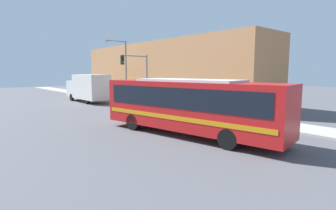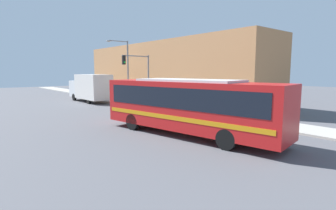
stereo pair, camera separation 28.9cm
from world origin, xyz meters
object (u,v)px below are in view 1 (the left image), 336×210
street_lamp (123,66)px  pedestrian_near_corner (188,100)px  fire_hydrant (216,112)px  parking_meter (162,100)px  pedestrian_mid_block (190,101)px  traffic_light_pole (138,71)px  city_bus (189,103)px  delivery_truck (88,87)px

street_lamp → pedestrian_near_corner: size_ratio=4.15×
fire_hydrant → pedestrian_near_corner: bearing=73.7°
pedestrian_near_corner → parking_meter: bearing=118.0°
pedestrian_mid_block → traffic_light_pole: bearing=107.9°
traffic_light_pole → parking_meter: (0.96, -2.75, -2.85)m
city_bus → pedestrian_mid_block: (6.70, 6.50, -0.96)m
fire_hydrant → city_bus: bearing=-155.8°
city_bus → street_lamp: (5.68, 16.60, 2.54)m
city_bus → delivery_truck: bearing=72.9°
city_bus → fire_hydrant: bearing=15.0°
delivery_truck → pedestrian_near_corner: size_ratio=4.54×
pedestrian_mid_block → fire_hydrant: bearing=-102.8°
parking_meter → pedestrian_mid_block: bearing=-73.5°
delivery_truck → pedestrian_near_corner: bearing=-71.7°
city_bus → street_lamp: street_lamp is taller
city_bus → pedestrian_mid_block: 9.39m
delivery_truck → city_bus: bearing=-97.9°
fire_hydrant → pedestrian_near_corner: (1.30, 4.44, 0.50)m
city_bus → street_lamp: 17.72m
pedestrian_near_corner → pedestrian_mid_block: 0.69m
city_bus → street_lamp: size_ratio=1.63×
city_bus → traffic_light_pole: size_ratio=2.19×
traffic_light_pole → pedestrian_near_corner: (2.26, -5.19, -2.78)m
fire_hydrant → pedestrian_near_corner: size_ratio=0.44×
traffic_light_pole → street_lamp: size_ratio=0.74×
pedestrian_mid_block → delivery_truck: bearing=106.0°
parking_meter → pedestrian_near_corner: size_ratio=0.69×
city_bus → pedestrian_mid_block: bearing=35.0°
street_lamp → fire_hydrant: bearing=-89.4°
fire_hydrant → parking_meter: size_ratio=0.65×
parking_meter → pedestrian_near_corner: bearing=-62.0°
city_bus → fire_hydrant: (5.82, 2.61, -1.40)m
traffic_light_pole → pedestrian_mid_block: size_ratio=3.31×
delivery_truck → street_lamp: size_ratio=1.10×
parking_meter → street_lamp: size_ratio=0.17×
city_bus → parking_meter: city_bus is taller
city_bus → parking_meter: (5.82, 9.49, -0.97)m
pedestrian_mid_block → city_bus: bearing=-135.8°
traffic_light_pole → street_lamp: street_lamp is taller
traffic_light_pole → pedestrian_mid_block: (1.85, -5.74, -2.85)m
traffic_light_pole → delivery_truck: bearing=104.6°
traffic_light_pole → street_lamp: (0.83, 4.36, 0.65)m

